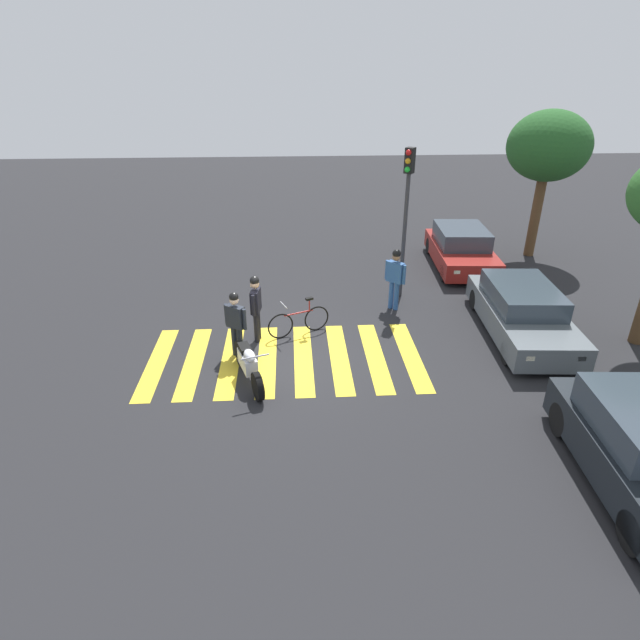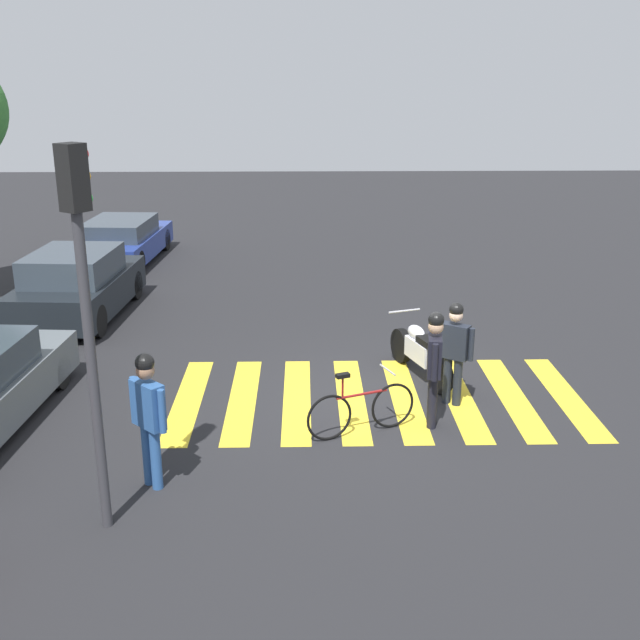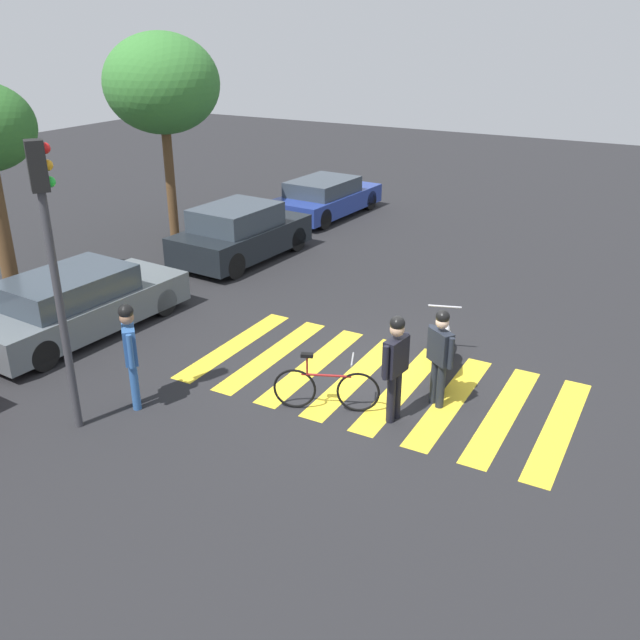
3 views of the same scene
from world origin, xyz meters
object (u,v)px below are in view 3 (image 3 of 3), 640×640
at_px(officer_by_motorcycle, 440,352).
at_px(car_black_suv, 240,234).
at_px(leaning_bicycle, 326,389).
at_px(car_grey_coupe, 77,304).
at_px(officer_on_foot, 396,361).
at_px(pedestrian_bystander, 130,348).
at_px(car_blue_hatchback, 325,198).
at_px(police_motorcycle, 442,349).
at_px(traffic_light_pole, 51,246).

xyz_separation_m(officer_by_motorcycle, car_black_suv, (4.81, 7.36, -0.28)).
xyz_separation_m(leaning_bicycle, car_grey_coupe, (0.27, 5.96, 0.24)).
height_order(officer_on_foot, pedestrian_bystander, pedestrian_bystander).
relative_size(car_grey_coupe, car_blue_hatchback, 1.06).
xyz_separation_m(leaning_bicycle, officer_by_motorcycle, (1.04, -1.56, 0.60)).
distance_m(officer_on_foot, car_blue_hatchback, 12.84).
bearing_deg(police_motorcycle, car_grey_coupe, 105.20).
relative_size(pedestrian_bystander, car_black_suv, 0.45).
bearing_deg(pedestrian_bystander, police_motorcycle, -47.77).
xyz_separation_m(car_grey_coupe, car_blue_hatchback, (10.69, 0.02, -0.03)).
distance_m(officer_on_foot, pedestrian_bystander, 4.29).
xyz_separation_m(leaning_bicycle, car_blue_hatchback, (10.96, 5.98, 0.21)).
xyz_separation_m(leaning_bicycle, traffic_light_pole, (-2.35, 3.21, 2.60)).
bearing_deg(car_grey_coupe, traffic_light_pole, -133.58).
height_order(police_motorcycle, car_grey_coupe, car_grey_coupe).
relative_size(car_black_suv, traffic_light_pole, 0.92).
bearing_deg(car_blue_hatchback, leaning_bicycle, -151.40).
xyz_separation_m(police_motorcycle, officer_by_motorcycle, (-1.17, -0.35, 0.53)).
bearing_deg(car_grey_coupe, police_motorcycle, -74.80).
bearing_deg(car_blue_hatchback, officer_by_motorcycle, -142.77).
height_order(officer_by_motorcycle, pedestrian_bystander, pedestrian_bystander).
distance_m(police_motorcycle, officer_by_motorcycle, 1.33).
bearing_deg(car_black_suv, car_blue_hatchback, 1.97).
xyz_separation_m(officer_by_motorcycle, car_blue_hatchback, (9.92, 7.53, -0.39)).
relative_size(officer_by_motorcycle, car_blue_hatchback, 0.39).
bearing_deg(car_grey_coupe, car_black_suv, -1.61).
xyz_separation_m(police_motorcycle, car_blue_hatchback, (8.74, 7.19, 0.14)).
bearing_deg(officer_by_motorcycle, car_blue_hatchback, 37.23).
height_order(officer_by_motorcycle, car_grey_coupe, officer_by_motorcycle).
xyz_separation_m(officer_on_foot, car_black_suv, (5.59, 6.90, -0.35)).
bearing_deg(police_motorcycle, leaning_bicycle, 151.39).
bearing_deg(traffic_light_pole, pedestrian_bystander, -22.68).
bearing_deg(traffic_light_pole, police_motorcycle, -44.04).
xyz_separation_m(police_motorcycle, leaning_bicycle, (-2.22, 1.21, -0.07)).
distance_m(officer_by_motorcycle, pedestrian_bystander, 5.05).
distance_m(car_blue_hatchback, traffic_light_pole, 13.80).
relative_size(police_motorcycle, officer_on_foot, 1.15).
relative_size(officer_by_motorcycle, car_black_suv, 0.42).
bearing_deg(traffic_light_pole, car_blue_hatchback, 11.76).
bearing_deg(officer_on_foot, car_black_suv, 50.99).
bearing_deg(traffic_light_pole, leaning_bicycle, -53.77).
height_order(pedestrian_bystander, traffic_light_pole, traffic_light_pole).
bearing_deg(officer_on_foot, officer_by_motorcycle, -30.17).
height_order(pedestrian_bystander, car_grey_coupe, pedestrian_bystander).
bearing_deg(car_blue_hatchback, traffic_light_pole, -168.24).
xyz_separation_m(officer_on_foot, pedestrian_bystander, (-1.71, 3.93, 0.02)).
height_order(leaning_bicycle, car_blue_hatchback, car_blue_hatchback).
bearing_deg(police_motorcycle, officer_by_motorcycle, -163.49).
bearing_deg(car_black_suv, leaning_bicycle, -135.27).
height_order(police_motorcycle, leaning_bicycle, police_motorcycle).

